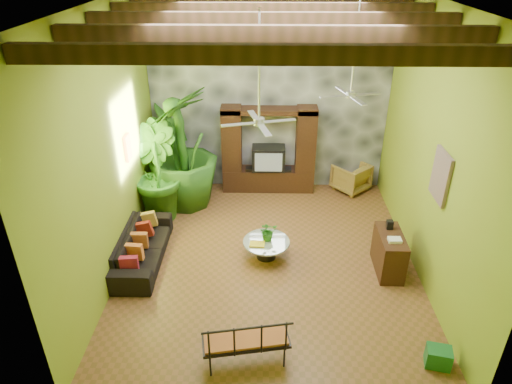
{
  "coord_description": "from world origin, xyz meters",
  "views": [
    {
      "loc": [
        -0.1,
        -7.72,
        5.86
      ],
      "look_at": [
        -0.26,
        0.2,
        1.51
      ],
      "focal_mm": 32.0,
      "sensor_mm": 36.0,
      "label": 1
    }
  ],
  "objects_px": {
    "sofa": "(140,247)",
    "green_bin": "(438,357)",
    "wicker_armchair": "(351,177)",
    "tall_plant_b": "(155,172)",
    "ceiling_fan_back": "(352,84)",
    "ceiling_fan_front": "(259,110)",
    "coffee_table": "(266,247)",
    "tall_plant_c": "(183,149)",
    "iron_bench": "(246,341)",
    "entertainment_center": "(268,156)",
    "tall_plant_a": "(170,149)",
    "side_console": "(389,253)"
  },
  "relations": [
    {
      "from": "wicker_armchair",
      "to": "entertainment_center",
      "type": "bearing_deg",
      "value": -41.29
    },
    {
      "from": "iron_bench",
      "to": "green_bin",
      "type": "relative_size",
      "value": 3.71
    },
    {
      "from": "tall_plant_b",
      "to": "sofa",
      "type": "bearing_deg",
      "value": -90.0
    },
    {
      "from": "ceiling_fan_back",
      "to": "green_bin",
      "type": "distance_m",
      "value": 5.15
    },
    {
      "from": "side_console",
      "to": "tall_plant_a",
      "type": "bearing_deg",
      "value": 146.07
    },
    {
      "from": "wicker_armchair",
      "to": "coffee_table",
      "type": "relative_size",
      "value": 0.85
    },
    {
      "from": "tall_plant_c",
      "to": "tall_plant_a",
      "type": "bearing_deg",
      "value": 121.55
    },
    {
      "from": "wicker_armchair",
      "to": "tall_plant_a",
      "type": "distance_m",
      "value": 4.83
    },
    {
      "from": "ceiling_fan_back",
      "to": "sofa",
      "type": "xyz_separation_m",
      "value": [
        -4.25,
        -1.26,
        -3.06
      ]
    },
    {
      "from": "side_console",
      "to": "coffee_table",
      "type": "bearing_deg",
      "value": 171.89
    },
    {
      "from": "green_bin",
      "to": "tall_plant_b",
      "type": "bearing_deg",
      "value": 140.39
    },
    {
      "from": "sofa",
      "to": "wicker_armchair",
      "type": "bearing_deg",
      "value": -56.68
    },
    {
      "from": "entertainment_center",
      "to": "tall_plant_b",
      "type": "distance_m",
      "value": 3.01
    },
    {
      "from": "green_bin",
      "to": "wicker_armchair",
      "type": "bearing_deg",
      "value": 94.39
    },
    {
      "from": "ceiling_fan_front",
      "to": "wicker_armchair",
      "type": "height_order",
      "value": "ceiling_fan_front"
    },
    {
      "from": "tall_plant_a",
      "to": "side_console",
      "type": "height_order",
      "value": "tall_plant_a"
    },
    {
      "from": "coffee_table",
      "to": "iron_bench",
      "type": "relative_size",
      "value": 0.69
    },
    {
      "from": "coffee_table",
      "to": "tall_plant_b",
      "type": "bearing_deg",
      "value": 148.03
    },
    {
      "from": "entertainment_center",
      "to": "ceiling_fan_front",
      "type": "distance_m",
      "value": 4.3
    },
    {
      "from": "sofa",
      "to": "tall_plant_a",
      "type": "relative_size",
      "value": 1.01
    },
    {
      "from": "ceiling_fan_back",
      "to": "wicker_armchair",
      "type": "distance_m",
      "value": 3.65
    },
    {
      "from": "tall_plant_c",
      "to": "coffee_table",
      "type": "height_order",
      "value": "tall_plant_c"
    },
    {
      "from": "entertainment_center",
      "to": "tall_plant_a",
      "type": "bearing_deg",
      "value": 179.7
    },
    {
      "from": "tall_plant_c",
      "to": "entertainment_center",
      "type": "bearing_deg",
      "value": 20.66
    },
    {
      "from": "wicker_armchair",
      "to": "coffee_table",
      "type": "distance_m",
      "value": 3.79
    },
    {
      "from": "ceiling_fan_back",
      "to": "green_bin",
      "type": "relative_size",
      "value": 4.91
    },
    {
      "from": "ceiling_fan_back",
      "to": "sofa",
      "type": "bearing_deg",
      "value": -163.43
    },
    {
      "from": "ceiling_fan_back",
      "to": "tall_plant_a",
      "type": "bearing_deg",
      "value": 154.92
    },
    {
      "from": "ceiling_fan_front",
      "to": "side_console",
      "type": "relative_size",
      "value": 1.78
    },
    {
      "from": "sofa",
      "to": "tall_plant_b",
      "type": "height_order",
      "value": "tall_plant_b"
    },
    {
      "from": "tall_plant_c",
      "to": "coffee_table",
      "type": "bearing_deg",
      "value": -47.96
    },
    {
      "from": "ceiling_fan_front",
      "to": "coffee_table",
      "type": "xyz_separation_m",
      "value": [
        0.15,
        0.5,
        -3.15
      ]
    },
    {
      "from": "side_console",
      "to": "entertainment_center",
      "type": "bearing_deg",
      "value": 125.81
    },
    {
      "from": "entertainment_center",
      "to": "tall_plant_c",
      "type": "distance_m",
      "value": 2.28
    },
    {
      "from": "iron_bench",
      "to": "tall_plant_b",
      "type": "bearing_deg",
      "value": 107.18
    },
    {
      "from": "ceiling_fan_front",
      "to": "coffee_table",
      "type": "relative_size",
      "value": 1.91
    },
    {
      "from": "entertainment_center",
      "to": "ceiling_fan_front",
      "type": "xyz_separation_m",
      "value": [
        -0.2,
        -3.54,
        2.44
      ]
    },
    {
      "from": "side_console",
      "to": "ceiling_fan_back",
      "type": "bearing_deg",
      "value": 119.2
    },
    {
      "from": "tall_plant_c",
      "to": "green_bin",
      "type": "height_order",
      "value": "tall_plant_c"
    },
    {
      "from": "wicker_armchair",
      "to": "tall_plant_c",
      "type": "height_order",
      "value": "tall_plant_c"
    },
    {
      "from": "ceiling_fan_front",
      "to": "ceiling_fan_back",
      "type": "height_order",
      "value": "same"
    },
    {
      "from": "tall_plant_b",
      "to": "entertainment_center",
      "type": "bearing_deg",
      "value": 28.03
    },
    {
      "from": "tall_plant_b",
      "to": "ceiling_fan_back",
      "type": "bearing_deg",
      "value": -7.05
    },
    {
      "from": "entertainment_center",
      "to": "iron_bench",
      "type": "bearing_deg",
      "value": -93.5
    },
    {
      "from": "tall_plant_a",
      "to": "wicker_armchair",
      "type": "bearing_deg",
      "value": 0.0
    },
    {
      "from": "sofa",
      "to": "green_bin",
      "type": "xyz_separation_m",
      "value": [
        5.3,
        -2.6,
        -0.17
      ]
    },
    {
      "from": "wicker_armchair",
      "to": "ceiling_fan_front",
      "type": "bearing_deg",
      "value": 14.25
    },
    {
      "from": "entertainment_center",
      "to": "wicker_armchair",
      "type": "relative_size",
      "value": 2.9
    },
    {
      "from": "wicker_armchair",
      "to": "tall_plant_b",
      "type": "bearing_deg",
      "value": -25.29
    },
    {
      "from": "tall_plant_c",
      "to": "green_bin",
      "type": "distance_m",
      "value": 7.02
    }
  ]
}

